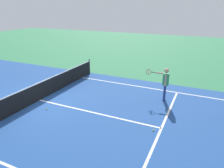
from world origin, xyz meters
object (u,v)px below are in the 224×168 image
object	(u,v)px
tennis_ball_mid_court	(153,130)
tennis_ball_near_net	(47,109)
net	(39,92)
player_near	(165,81)

from	to	relation	value
tennis_ball_mid_court	tennis_ball_near_net	xyz separation A→B (m)	(-0.35, 5.09, 0.00)
tennis_ball_mid_court	net	bearing A→B (deg)	87.07
net	tennis_ball_mid_court	size ratio (longest dim) A/B	157.01
tennis_ball_near_net	player_near	bearing A→B (deg)	-54.69
net	tennis_ball_mid_court	bearing A→B (deg)	-92.93
tennis_ball_mid_court	tennis_ball_near_net	size ratio (longest dim) A/B	1.00
player_near	tennis_ball_mid_court	bearing A→B (deg)	-175.26
tennis_ball_mid_court	tennis_ball_near_net	bearing A→B (deg)	93.89
player_near	tennis_ball_near_net	bearing A→B (deg)	125.31
tennis_ball_near_net	tennis_ball_mid_court	bearing A→B (deg)	-86.11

